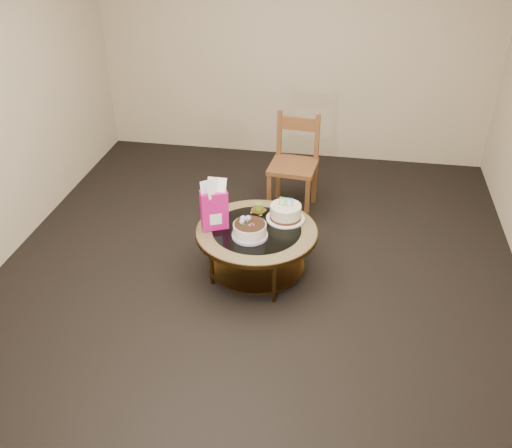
% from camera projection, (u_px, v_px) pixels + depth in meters
% --- Properties ---
extents(ground, '(5.00, 5.00, 0.00)m').
position_uv_depth(ground, '(257.00, 273.00, 4.95)').
color(ground, black).
rests_on(ground, ground).
extents(room_walls, '(4.52, 5.02, 2.61)m').
position_uv_depth(room_walls, '(257.00, 103.00, 4.13)').
color(room_walls, '#C5AF95').
rests_on(room_walls, ground).
extents(coffee_table, '(1.02, 1.02, 0.46)m').
position_uv_depth(coffee_table, '(257.00, 237.00, 4.75)').
color(coffee_table, '#523817').
rests_on(coffee_table, ground).
extents(decorated_cake, '(0.29, 0.29, 0.17)m').
position_uv_depth(decorated_cake, '(250.00, 231.00, 4.58)').
color(decorated_cake, '#B592CF').
rests_on(decorated_cake, coffee_table).
extents(cream_cake, '(0.33, 0.33, 0.21)m').
position_uv_depth(cream_cake, '(286.00, 213.00, 4.80)').
color(cream_cake, white).
rests_on(cream_cake, coffee_table).
extents(gift_bag, '(0.25, 0.22, 0.43)m').
position_uv_depth(gift_bag, '(214.00, 205.00, 4.62)').
color(gift_bag, '#D71484').
rests_on(gift_bag, coffee_table).
extents(pillar_candle, '(0.13, 0.13, 0.10)m').
position_uv_depth(pillar_candle, '(258.00, 209.00, 4.92)').
color(pillar_candle, '#F1D063').
rests_on(pillar_candle, coffee_table).
extents(dining_chair, '(0.49, 0.49, 0.97)m').
position_uv_depth(dining_chair, '(294.00, 164.00, 5.67)').
color(dining_chair, brown).
rests_on(dining_chair, ground).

